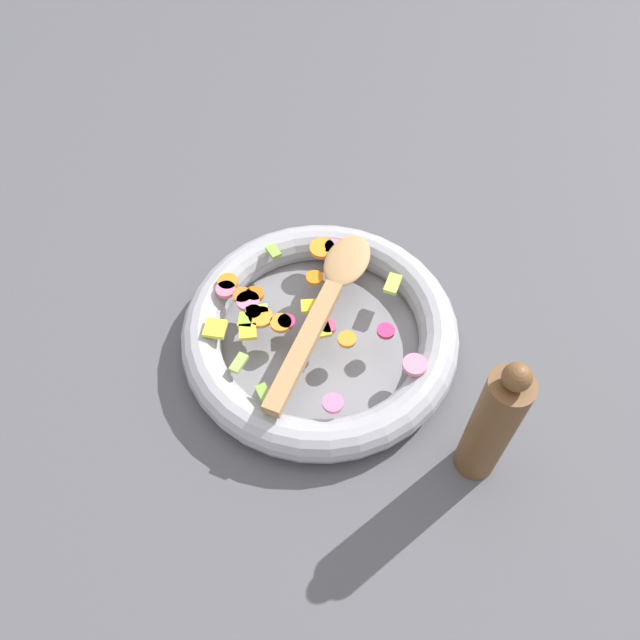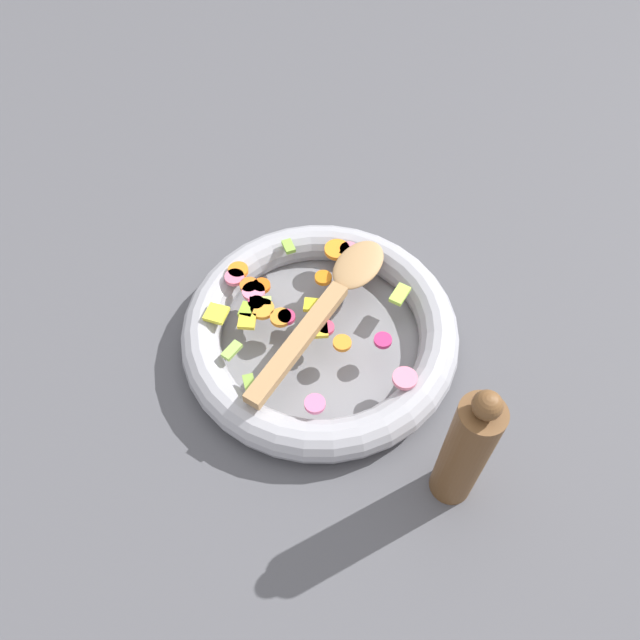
{
  "view_description": "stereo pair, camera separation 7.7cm",
  "coord_description": "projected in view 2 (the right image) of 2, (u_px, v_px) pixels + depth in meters",
  "views": [
    {
      "loc": [
        -0.35,
        0.27,
        0.68
      ],
      "look_at": [
        0.0,
        0.0,
        0.05
      ],
      "focal_mm": 35.0,
      "sensor_mm": 36.0,
      "label": 1
    },
    {
      "loc": [
        -0.39,
        0.21,
        0.68
      ],
      "look_at": [
        0.0,
        0.0,
        0.05
      ],
      "focal_mm": 35.0,
      "sensor_mm": 36.0,
      "label": 2
    }
  ],
  "objects": [
    {
      "name": "ground_plane",
      "position": [
        320.0,
        342.0,
        0.81
      ],
      "size": [
        4.0,
        4.0,
        0.0
      ],
      "primitive_type": "plane",
      "color": "#4C4C51"
    },
    {
      "name": "skillet",
      "position": [
        320.0,
        333.0,
        0.79
      ],
      "size": [
        0.35,
        0.35,
        0.05
      ],
      "color": "slate",
      "rests_on": "ground_plane"
    },
    {
      "name": "chopped_vegetables",
      "position": [
        298.0,
        303.0,
        0.78
      ],
      "size": [
        0.28,
        0.25,
        0.01
      ],
      "color": "orange",
      "rests_on": "skillet"
    },
    {
      "name": "wooden_spoon",
      "position": [
        332.0,
        298.0,
        0.77
      ],
      "size": [
        0.18,
        0.26,
        0.01
      ],
      "color": "#A87F51",
      "rests_on": "chopped_vegetables"
    },
    {
      "name": "pepper_mill",
      "position": [
        466.0,
        451.0,
        0.62
      ],
      "size": [
        0.05,
        0.05,
        0.21
      ],
      "color": "brown",
      "rests_on": "ground_plane"
    }
  ]
}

